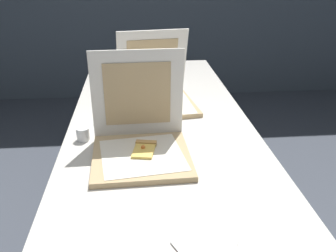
{
  "coord_description": "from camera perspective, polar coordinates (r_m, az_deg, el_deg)",
  "views": [
    {
      "loc": [
        -0.11,
        -0.96,
        1.44
      ],
      "look_at": [
        0.02,
        0.45,
        0.79
      ],
      "focal_mm": 39.73,
      "sensor_mm": 36.0,
      "label": 1
    }
  ],
  "objects": [
    {
      "name": "cup_white_mid",
      "position": [
        1.76,
        -10.08,
        1.39
      ],
      "size": [
        0.05,
        0.05,
        0.06
      ],
      "primitive_type": "cylinder",
      "color": "white",
      "rests_on": "table"
    },
    {
      "name": "pizza_box_front",
      "position": [
        1.44,
        -4.22,
        -2.46
      ],
      "size": [
        0.38,
        0.38,
        0.39
      ],
      "rotation": [
        0.0,
        0.0,
        0.03
      ],
      "color": "tan",
      "rests_on": "table"
    },
    {
      "name": "cup_white_near_center",
      "position": [
        1.61,
        -12.9,
        -1.22
      ],
      "size": [
        0.05,
        0.05,
        0.06
      ],
      "primitive_type": "cylinder",
      "color": "white",
      "rests_on": "table"
    },
    {
      "name": "table",
      "position": [
        1.76,
        -1.14,
        -0.9
      ],
      "size": [
        0.85,
        2.27,
        0.73
      ],
      "color": "beige",
      "rests_on": "ground"
    },
    {
      "name": "napkin_pile",
      "position": [
        1.04,
        6.25,
        -18.07
      ],
      "size": [
        0.19,
        0.19,
        0.01
      ],
      "color": "white",
      "rests_on": "table"
    },
    {
      "name": "pizza_box_middle",
      "position": [
        1.93,
        -1.77,
        4.7
      ],
      "size": [
        0.42,
        0.42,
        0.38
      ],
      "rotation": [
        0.0,
        0.0,
        0.14
      ],
      "color": "tan",
      "rests_on": "table"
    }
  ]
}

